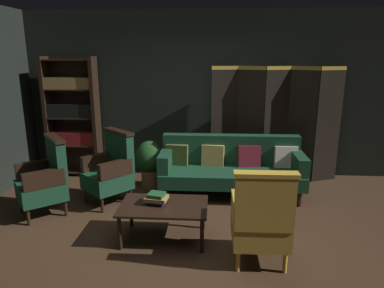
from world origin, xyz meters
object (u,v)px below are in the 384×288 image
armchair_wing_left (45,179)px  book_green_cloth (156,195)px  book_navy_cloth (157,202)px  folding_screen (276,122)px  velvet_couch (231,165)px  coffee_table (164,209)px  armchair_gilt_accent (261,219)px  armchair_wing_right (111,169)px  bookshelf (73,115)px  book_tan_leather (156,198)px  potted_plant (150,161)px

armchair_wing_left → book_green_cloth: (1.57, -0.54, 0.04)m
book_navy_cloth → folding_screen: bearing=51.5°
velvet_couch → armchair_wing_left: size_ratio=2.04×
coffee_table → armchair_gilt_accent: size_ratio=0.96×
armchair_gilt_accent → armchair_wing_right: (-1.95, 1.42, 0.00)m
armchair_gilt_accent → velvet_couch: bearing=96.8°
armchair_wing_right → coffee_table: bearing=-47.8°
coffee_table → book_navy_cloth: 0.11m
folding_screen → armchair_gilt_accent: folding_screen is taller
bookshelf → armchair_gilt_accent: bearing=-41.3°
armchair_wing_left → armchair_wing_right: 0.87m
coffee_table → armchair_wing_left: 1.76m
armchair_gilt_accent → book_tan_leather: armchair_gilt_accent is taller
armchair_gilt_accent → armchair_wing_right: bearing=144.0°
book_navy_cloth → book_tan_leather: (0.00, 0.00, 0.04)m
bookshelf → potted_plant: 1.63m
book_green_cloth → bookshelf: bearing=130.3°
folding_screen → velvet_couch: (-0.76, -0.73, -0.53)m
armchair_gilt_accent → armchair_wing_left: bearing=159.9°
armchair_gilt_accent → coffee_table: bearing=158.1°
velvet_couch → book_navy_cloth: size_ratio=11.25×
book_green_cloth → armchair_wing_left: bearing=161.1°
armchair_wing_left → book_tan_leather: (1.57, -0.54, -0.00)m
bookshelf → book_navy_cloth: 2.83m
book_tan_leather → coffee_table: bearing=-20.5°
folding_screen → coffee_table: (-1.59, -2.13, -0.61)m
coffee_table → potted_plant: size_ratio=1.33×
armchair_gilt_accent → potted_plant: bearing=126.2°
armchair_wing_right → potted_plant: armchair_wing_right is taller
folding_screen → potted_plant: 2.18m
potted_plant → armchair_gilt_accent: bearing=-53.8°
bookshelf → book_tan_leather: size_ratio=8.23×
bookshelf → coffee_table: bearing=-48.8°
folding_screen → bookshelf: bearing=179.8°
folding_screen → coffee_table: bearing=-126.6°
folding_screen → coffee_table: folding_screen is taller
bookshelf → armchair_gilt_accent: 3.93m
velvet_couch → book_green_cloth: (-0.91, -1.37, 0.07)m
armchair_gilt_accent → bookshelf: bearing=138.7°
coffee_table → armchair_wing_right: (-0.90, 1.00, 0.12)m
potted_plant → book_green_cloth: potted_plant is taller
book_tan_leather → velvet_couch: bearing=56.3°
armchair_gilt_accent → book_green_cloth: size_ratio=5.72×
folding_screen → book_green_cloth: (-1.67, -2.10, -0.46)m
book_green_cloth → book_tan_leather: bearing=0.0°
velvet_couch → book_green_cloth: size_ratio=11.66×
potted_plant → book_tan_leather: (0.37, -1.61, 0.05)m
armchair_wing_right → book_tan_leather: size_ratio=4.17×
folding_screen → armchair_wing_right: (-2.49, -1.14, -0.50)m
folding_screen → book_green_cloth: folding_screen is taller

